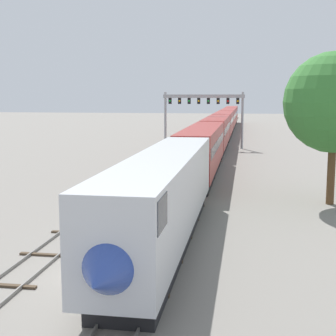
% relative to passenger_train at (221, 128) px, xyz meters
% --- Properties ---
extents(ground_plane, '(400.00, 400.00, 0.00)m').
position_rel_passenger_train_xyz_m(ground_plane, '(-2.00, -60.71, -2.61)').
color(ground_plane, gray).
extents(track_main, '(2.60, 200.00, 0.16)m').
position_rel_passenger_train_xyz_m(track_main, '(0.00, -0.71, -2.54)').
color(track_main, slate).
rests_on(track_main, ground).
extents(track_near, '(2.60, 160.00, 0.16)m').
position_rel_passenger_train_xyz_m(track_near, '(-5.50, -20.71, -2.54)').
color(track_near, slate).
rests_on(track_near, ground).
extents(passenger_train, '(3.04, 133.79, 4.80)m').
position_rel_passenger_train_xyz_m(passenger_train, '(0.00, 0.00, 0.00)').
color(passenger_train, silver).
rests_on(passenger_train, ground).
extents(signal_gantry, '(12.10, 0.49, 8.31)m').
position_rel_passenger_train_xyz_m(signal_gantry, '(-2.25, -7.43, 3.56)').
color(signal_gantry, '#999BA0').
rests_on(signal_gantry, ground).
extents(trackside_tree_left, '(7.14, 7.14, 10.88)m').
position_rel_passenger_train_xyz_m(trackside_tree_left, '(10.20, -44.45, 4.68)').
color(trackside_tree_left, brown).
rests_on(trackside_tree_left, ground).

